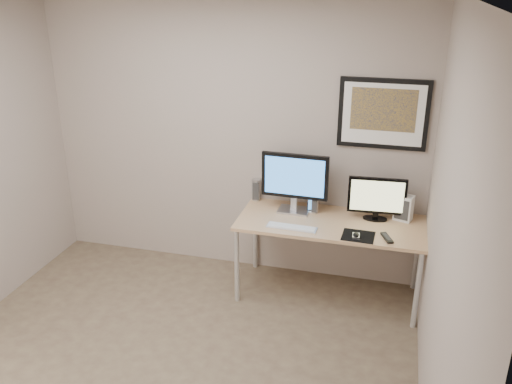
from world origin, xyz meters
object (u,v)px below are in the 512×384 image
desk (330,228)px  framed_art (383,114)px  fan_unit (404,208)px  phone_dock (311,205)px  monitor_tv (377,198)px  speaker_right (315,204)px  speaker_left (256,190)px  keyboard (292,227)px  monitor_large (295,180)px

desk → framed_art: 1.07m
framed_art → fan_unit: framed_art is taller
desk → phone_dock: (-0.20, 0.15, 0.13)m
phone_dock → framed_art: bearing=-2.2°
monitor_tv → fan_unit: bearing=10.2°
framed_art → phone_dock: size_ratio=5.55×
speaker_right → fan_unit: fan_unit is taller
speaker_left → framed_art: bearing=-7.9°
speaker_left → keyboard: speaker_left is taller
monitor_tv → keyboard: 0.78m
monitor_large → fan_unit: 0.97m
speaker_left → phone_dock: bearing=-25.2°
desk → monitor_tv: monitor_tv is taller
monitor_large → phone_dock: (0.15, 0.03, -0.23)m
speaker_left → fan_unit: size_ratio=0.89×
fan_unit → desk: bearing=-144.4°
desk → monitor_tv: size_ratio=3.24×
monitor_large → keyboard: size_ratio=1.41×
monitor_tv → phone_dock: 0.59m
monitor_tv → speaker_left: bearing=167.6°
speaker_left → keyboard: (0.45, -0.51, -0.09)m
framed_art → monitor_tv: framed_art is taller
speaker_left → speaker_right: size_ratio=1.28×
monitor_large → fan_unit: (0.95, 0.07, -0.19)m
phone_dock → speaker_right: bearing=-12.4°
monitor_large → speaker_right: bearing=11.2°
monitor_tv → fan_unit: size_ratio=2.17×
monitor_large → keyboard: 0.45m
desk → keyboard: bearing=-144.4°
phone_dock → keyboard: bearing=-125.7°
fan_unit → monitor_tv: bearing=-148.3°
speaker_right → phone_dock: (-0.04, -0.01, -0.01)m
desk → monitor_large: monitor_large is taller
framed_art → monitor_tv: (0.02, -0.19, -0.68)m
keyboard → fan_unit: (0.90, 0.41, 0.11)m
keyboard → fan_unit: 0.99m
framed_art → monitor_large: (-0.70, -0.21, -0.59)m
desk → fan_unit: 0.65m
desk → monitor_large: bearing=160.8°
desk → monitor_large: (-0.35, 0.12, 0.37)m
framed_art → speaker_right: framed_art is taller
monitor_large → speaker_left: size_ratio=2.94×
speaker_left → keyboard: size_ratio=0.48×
speaker_left → phone_dock: 0.57m
desk → keyboard: (-0.30, -0.22, 0.07)m
monitor_large → monitor_tv: size_ratio=1.21×
desk → fan_unit: (0.60, 0.20, 0.18)m
monitor_tv → speaker_right: size_ratio=3.10×
speaker_right → keyboard: speaker_right is taller
fan_unit → speaker_left: bearing=-167.0°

